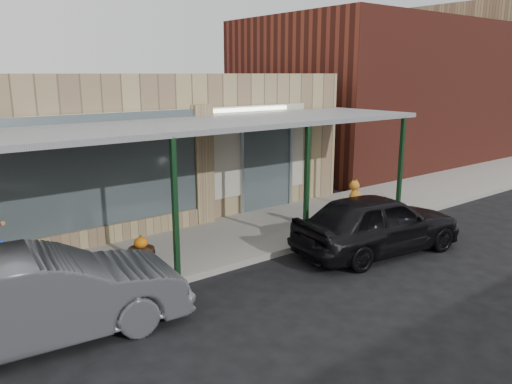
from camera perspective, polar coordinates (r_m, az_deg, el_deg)
ground at (r=9.98m, az=6.65°, el=-11.61°), size 120.00×120.00×0.00m
sidewalk at (r=12.56m, az=-4.98°, el=-5.84°), size 40.00×3.20×0.15m
storefront at (r=16.03m, az=-14.12°, el=5.43°), size 12.00×6.25×4.20m
awning at (r=11.89m, az=-5.16°, el=7.59°), size 12.00×3.00×3.04m
block_buildings_near at (r=17.72m, az=-9.80°, el=11.79°), size 61.00×8.00×8.00m
barrel_pumpkin at (r=11.16m, az=-12.95°, el=-6.94°), size 0.64×0.64×0.67m
parked_sedan at (r=12.24m, az=13.73°, el=-3.45°), size 4.50×2.31×1.62m
car_grey at (r=8.76m, az=-23.21°, el=-10.95°), size 4.72×2.06×1.51m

